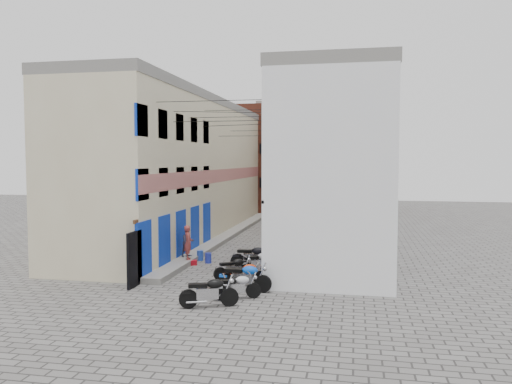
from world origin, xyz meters
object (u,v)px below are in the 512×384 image
Objects in this scene: motorcycle_b at (237,285)px; motorcycle_e at (234,267)px; person_b at (188,242)px; water_jug_near at (208,258)px; person_a at (188,242)px; motorcycle_c at (244,276)px; motorcycle_d at (245,273)px; water_jug_far at (200,255)px; motorcycle_f at (259,261)px; motorcycle_g at (253,256)px; motorcycle_a at (209,290)px; red_crate at (193,263)px.

motorcycle_e is at bearing 171.25° from motorcycle_b.
water_jug_near is (1.08, -0.13, -0.72)m from person_b.
person_a is (-3.67, 5.34, 0.56)m from motorcycle_b.
motorcycle_c is 5.63m from water_jug_near.
motorcycle_d reaches higher than water_jug_far.
motorcycle_d reaches higher than water_jug_near.
motorcycle_f is at bearing 179.49° from motorcycle_c.
motorcycle_g is 4.34× the size of water_jug_near.
person_b reaches higher than motorcycle_a.
person_b is at bearing -170.17° from motorcycle_e.
motorcycle_b is 7.19m from person_b.
red_crate is (-0.57, -0.63, -0.13)m from water_jug_near.
motorcycle_g is (-0.43, 5.02, 0.11)m from motorcycle_b.
motorcycle_a is 4.13× the size of water_jug_near.
motorcycle_b is 5.04m from motorcycle_g.
person_a is 0.73m from person_b.
motorcycle_b is at bearing 4.29° from motorcycle_g.
motorcycle_a is 7.86m from person_b.
motorcycle_a reaches higher than motorcycle_f.
person_a is at bearing -176.61° from motorcycle_a.
person_b is at bearing -177.02° from motorcycle_a.
water_jug_far is 1.13m from red_crate.
motorcycle_f is (0.85, 1.11, 0.06)m from motorcycle_e.
person_b reaches higher than motorcycle_b.
water_jug_near is at bearing -59.21° from person_b.
person_b is 2.84× the size of water_jug_far.
motorcycle_d is at bearing 159.45° from motorcycle_b.
motorcycle_b is at bearing -167.47° from person_a.
motorcycle_a is 1.35m from motorcycle_b.
motorcycle_g is 5.75× the size of red_crate.
water_jug_far is at bearing -147.36° from motorcycle_c.
water_jug_far is (-2.98, 1.35, -0.36)m from motorcycle_g.
motorcycle_f reaches higher than motorcycle_b.
motorcycle_b is at bearing -30.72° from motorcycle_f.
motorcycle_a reaches higher than motorcycle_e.
motorcycle_d is at bearing 147.98° from motorcycle_a.
motorcycle_c reaches higher than motorcycle_d.
person_a is at bearing -146.77° from water_jug_near.
motorcycle_g is at bearing -24.43° from water_jug_far.
motorcycle_b is 0.95× the size of motorcycle_d.
motorcycle_d is at bearing -34.78° from motorcycle_f.
motorcycle_g is 3.64m from person_b.
person_a is (-2.96, 6.48, 0.48)m from motorcycle_a.
person_b is (-3.10, 3.13, 0.45)m from motorcycle_e.
motorcycle_a is at bearing -18.61° from motorcycle_c.
person_a is (-3.71, 1.35, 0.49)m from motorcycle_f.
motorcycle_c is at bearing -50.73° from red_crate.
person_a is at bearing -140.16° from motorcycle_f.
motorcycle_e is at bearing -155.59° from motorcycle_c.
water_jug_near is (-2.88, 1.89, -0.33)m from motorcycle_f.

